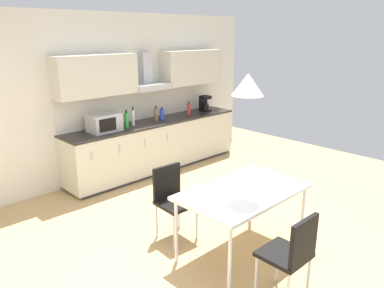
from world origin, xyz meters
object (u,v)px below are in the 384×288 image
at_px(microwave, 104,123).
at_px(pendant_lamp, 248,85).
at_px(chair_far_left, 172,195).
at_px(bottle_white, 133,118).
at_px(bottle_blue, 162,114).
at_px(bottle_brown, 156,114).
at_px(coffee_maker, 204,103).
at_px(bottle_green, 127,120).
at_px(chair_near_left, 292,250).
at_px(bottle_red, 189,109).
at_px(dining_table, 243,194).

xyz_separation_m(microwave, pendant_lamp, (0.00, -2.76, 0.85)).
bearing_deg(microwave, chair_far_left, -98.95).
height_order(bottle_white, chair_far_left, bottle_white).
height_order(bottle_blue, bottle_brown, bottle_brown).
xyz_separation_m(bottle_white, bottle_blue, (0.63, 0.01, -0.04)).
xyz_separation_m(coffee_maker, bottle_brown, (-1.22, -0.02, -0.04)).
distance_m(bottle_green, chair_near_left, 3.62).
bearing_deg(bottle_white, bottle_brown, 0.75).
height_order(microwave, bottle_green, bottle_green).
bearing_deg(bottle_red, pendant_lamp, -123.25).
bearing_deg(bottle_red, chair_far_left, -137.60).
relative_size(bottle_red, bottle_green, 0.86).
xyz_separation_m(coffee_maker, bottle_white, (-1.72, -0.02, -0.02)).
relative_size(coffee_maker, chair_near_left, 0.34).
bearing_deg(bottle_green, pendant_lamp, -98.01).
bearing_deg(bottle_green, coffee_maker, 2.21).
bearing_deg(microwave, pendant_lamp, -89.93).
distance_m(dining_table, chair_far_left, 0.88).
distance_m(bottle_blue, dining_table, 3.02).
bearing_deg(bottle_green, chair_near_left, -101.21).
height_order(coffee_maker, bottle_blue, coffee_maker).
height_order(coffee_maker, dining_table, coffee_maker).
relative_size(coffee_maker, bottle_green, 1.02).
relative_size(bottle_brown, chair_near_left, 0.31).
height_order(coffee_maker, bottle_white, bottle_white).
bearing_deg(coffee_maker, bottle_blue, -179.19).
bearing_deg(pendant_lamp, coffee_maker, 50.91).
bearing_deg(chair_near_left, bottle_white, 76.47).
relative_size(bottle_green, dining_table, 0.21).
relative_size(bottle_brown, chair_far_left, 0.31).
height_order(bottle_red, pendant_lamp, pendant_lamp).
xyz_separation_m(bottle_brown, dining_table, (-1.04, -2.77, -0.29)).
bearing_deg(microwave, bottle_red, -1.09).
xyz_separation_m(bottle_white, bottle_green, (-0.16, -0.05, -0.01)).
distance_m(bottle_red, dining_table, 3.27).
height_order(bottle_brown, chair_far_left, bottle_brown).
distance_m(coffee_maker, chair_far_left, 3.28).
distance_m(bottle_blue, pendant_lamp, 3.14).
xyz_separation_m(bottle_green, chair_far_left, (-0.69, -1.90, -0.48)).
bearing_deg(microwave, dining_table, -89.93).
height_order(microwave, coffee_maker, coffee_maker).
height_order(bottle_green, chair_near_left, bottle_green).
distance_m(microwave, bottle_green, 0.39).
bearing_deg(bottle_brown, microwave, -179.52).
distance_m(bottle_white, dining_table, 2.83).
height_order(bottle_white, dining_table, bottle_white).
bearing_deg(coffee_maker, bottle_white, -179.20).
height_order(microwave, chair_near_left, microwave).
xyz_separation_m(bottle_red, chair_near_left, (-2.10, -3.53, -0.46)).
xyz_separation_m(microwave, bottle_green, (0.38, -0.05, -0.01)).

